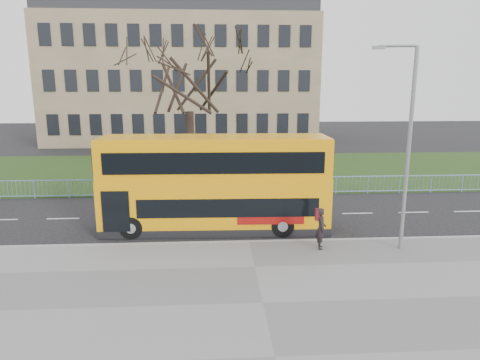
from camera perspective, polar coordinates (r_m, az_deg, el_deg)
The scene contains 10 objects.
ground at distance 19.59m, azimuth 0.82°, elevation -6.90°, with size 120.00×120.00×0.00m, color black.
pavement at distance 13.41m, azimuth 3.05°, elevation -16.24°, with size 80.00×10.50×0.12m, color slate.
kerb at distance 18.11m, azimuth 1.19°, elevation -8.32°, with size 80.00×0.20×0.14m, color gray.
grass_verge at distance 33.39m, azimuth -1.00°, elevation 1.32°, with size 80.00×15.40×0.08m, color #1F3B15.
guard_railing at distance 25.76m, azimuth -0.26°, elevation -0.88°, with size 40.00×0.12×1.10m, color #80A7E4, non-canonical shape.
bare_tree at distance 28.48m, azimuth -6.81°, elevation 10.89°, with size 7.95×7.95×11.35m, color black, non-canonical shape.
civic_building at distance 53.55m, azimuth -7.51°, elevation 12.91°, with size 30.00×15.00×14.00m, color #7B6B4E.
yellow_bus at distance 19.28m, azimuth -3.34°, elevation -0.19°, with size 10.20×2.67×4.25m.
pedestrian at distance 17.37m, azimuth 10.75°, elevation -6.36°, with size 0.61×0.40×1.67m, color black.
street_lamp at distance 17.47m, azimuth 21.32°, elevation 4.77°, with size 1.66×0.39×7.83m.
Camera 1 is at (-1.39, -18.43, 6.50)m, focal length 32.00 mm.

